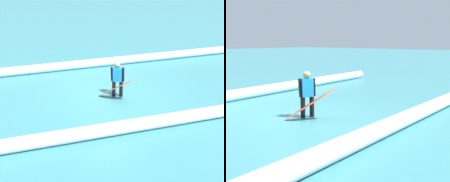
# 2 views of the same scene
# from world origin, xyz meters

# --- Properties ---
(ground_plane) EXTENTS (130.31, 130.31, 0.00)m
(ground_plane) POSITION_xyz_m (0.00, 0.00, 0.00)
(ground_plane) COLOR teal
(surfer) EXTENTS (0.47, 0.33, 1.38)m
(surfer) POSITION_xyz_m (-0.32, 0.25, 0.77)
(surfer) COLOR black
(surfer) RESTS_ON ground_plane
(surfboard) EXTENTS (1.28, 1.37, 1.01)m
(surfboard) POSITION_xyz_m (-0.16, 0.57, 0.49)
(surfboard) COLOR #E55926
(surfboard) RESTS_ON ground_plane
(wave_crest_foreground) EXTENTS (23.73, 1.46, 0.42)m
(wave_crest_foreground) POSITION_xyz_m (2.54, -3.57, 0.21)
(wave_crest_foreground) COLOR white
(wave_crest_foreground) RESTS_ON ground_plane
(wave_crest_midground) EXTENTS (16.89, 0.60, 0.41)m
(wave_crest_midground) POSITION_xyz_m (1.30, 3.00, 0.21)
(wave_crest_midground) COLOR white
(wave_crest_midground) RESTS_ON ground_plane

